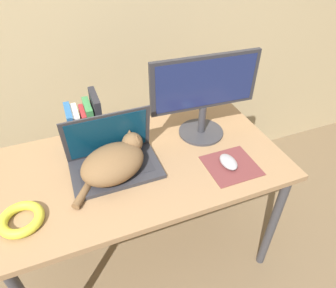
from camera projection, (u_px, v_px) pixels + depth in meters
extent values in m
cube|color=#93704C|center=(144.00, 164.00, 1.37)|extent=(1.28, 0.69, 0.03)
cylinder|color=#38383D|center=(273.00, 224.00, 1.55)|extent=(0.04, 0.04, 0.70)
cylinder|color=#38383D|center=(29.00, 206.00, 1.65)|extent=(0.04, 0.04, 0.70)
cylinder|color=#38383D|center=(217.00, 154.00, 1.98)|extent=(0.04, 0.04, 0.70)
cube|color=#2D2D33|center=(116.00, 170.00, 1.31)|extent=(0.38, 0.24, 0.02)
cube|color=#28282D|center=(117.00, 170.00, 1.29)|extent=(0.31, 0.12, 0.00)
cube|color=#2D2D33|center=(108.00, 134.00, 1.30)|extent=(0.38, 0.05, 0.24)
cube|color=#0A334C|center=(108.00, 135.00, 1.30)|extent=(0.34, 0.04, 0.21)
ellipsoid|color=brown|center=(113.00, 163.00, 1.26)|extent=(0.34, 0.30, 0.13)
sphere|color=brown|center=(132.00, 143.00, 1.33)|extent=(0.09, 0.09, 0.09)
cone|color=brown|center=(130.00, 133.00, 1.33)|extent=(0.04, 0.04, 0.03)
cone|color=brown|center=(137.00, 138.00, 1.30)|extent=(0.04, 0.04, 0.03)
cylinder|color=brown|center=(83.00, 194.00, 1.19)|extent=(0.11, 0.13, 0.03)
cylinder|color=#333338|center=(201.00, 132.00, 1.53)|extent=(0.23, 0.23, 0.01)
cylinder|color=#333338|center=(202.00, 119.00, 1.48)|extent=(0.04, 0.04, 0.14)
cube|color=#28282D|center=(205.00, 83.00, 1.36)|extent=(0.52, 0.05, 0.26)
cube|color=navy|center=(206.00, 84.00, 1.35)|extent=(0.48, 0.03, 0.23)
cube|color=brown|center=(231.00, 166.00, 1.34)|extent=(0.22, 0.21, 0.00)
ellipsoid|color=#99999E|center=(228.00, 162.00, 1.33)|extent=(0.07, 0.11, 0.04)
cube|color=#285B93|center=(72.00, 129.00, 1.38)|extent=(0.03, 0.15, 0.21)
cube|color=white|center=(79.00, 128.00, 1.40)|extent=(0.03, 0.13, 0.20)
cube|color=maroon|center=(85.00, 128.00, 1.41)|extent=(0.03, 0.12, 0.19)
cube|color=#387A42|center=(91.00, 124.00, 1.41)|extent=(0.03, 0.14, 0.22)
cube|color=#232328|center=(97.00, 119.00, 1.40)|extent=(0.03, 0.16, 0.26)
torus|color=gold|center=(21.00, 219.00, 1.09)|extent=(0.16, 0.16, 0.04)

